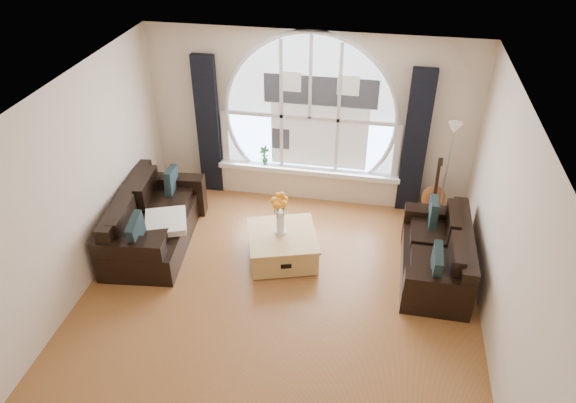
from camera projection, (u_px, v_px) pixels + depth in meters
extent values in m
cube|color=brown|center=(275.00, 311.00, 6.63)|extent=(5.00, 5.50, 0.01)
cube|color=silver|center=(271.00, 110.00, 5.14)|extent=(5.00, 5.50, 0.01)
cube|color=beige|center=(310.00, 119.00, 8.14)|extent=(5.00, 0.01, 2.70)
cube|color=beige|center=(65.00, 200.00, 6.26)|extent=(0.01, 5.50, 2.70)
cube|color=beige|center=(510.00, 249.00, 5.50)|extent=(0.01, 5.50, 2.70)
cube|color=silver|center=(501.00, 162.00, 5.00)|extent=(0.92, 5.50, 0.72)
cube|color=silver|center=(310.00, 103.00, 7.96)|extent=(2.60, 0.06, 2.15)
cube|color=white|center=(308.00, 170.00, 8.52)|extent=(2.90, 0.22, 0.08)
cube|color=white|center=(310.00, 104.00, 7.94)|extent=(2.76, 0.08, 2.15)
cube|color=silver|center=(320.00, 112.00, 7.99)|extent=(1.70, 0.02, 1.50)
cube|color=black|center=(208.00, 126.00, 8.39)|extent=(0.35, 0.12, 2.30)
cube|color=black|center=(415.00, 143.00, 7.91)|extent=(0.35, 0.12, 2.30)
cube|color=black|center=(154.00, 220.00, 7.57)|extent=(1.13, 1.96, 0.83)
cube|color=black|center=(436.00, 251.00, 6.99)|extent=(0.85, 1.68, 0.74)
cube|color=tan|center=(282.00, 245.00, 7.37)|extent=(1.16, 1.16, 0.45)
cube|color=silver|center=(166.00, 222.00, 7.36)|extent=(0.71, 0.71, 0.10)
cube|color=white|center=(280.00, 209.00, 7.09)|extent=(0.24, 0.24, 0.70)
cube|color=#B2B2B2|center=(446.00, 172.00, 7.90)|extent=(0.24, 0.24, 1.60)
cube|color=brown|center=(436.00, 185.00, 8.10)|extent=(0.37, 0.25, 1.06)
imported|color=#1E6023|center=(265.00, 155.00, 8.52)|extent=(0.19, 0.16, 0.32)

